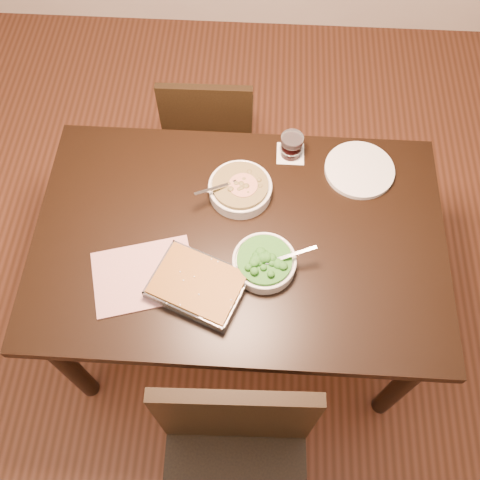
# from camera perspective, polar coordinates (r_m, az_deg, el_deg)

# --- Properties ---
(ground) EXTENTS (4.00, 4.00, 0.00)m
(ground) POSITION_cam_1_polar(r_m,az_deg,el_deg) (2.49, -0.06, -8.05)
(ground) COLOR #462414
(ground) RESTS_ON ground
(table) EXTENTS (1.40, 0.90, 0.75)m
(table) POSITION_cam_1_polar(r_m,az_deg,el_deg) (1.90, -0.08, -0.98)
(table) COLOR black
(table) RESTS_ON ground
(magazine_a) EXTENTS (0.38, 0.32, 0.01)m
(magazine_a) POSITION_cam_1_polar(r_m,az_deg,el_deg) (1.77, -10.22, -3.77)
(magazine_a) COLOR #A32E3B
(magazine_a) RESTS_ON table
(coaster) EXTENTS (0.10, 0.10, 0.00)m
(coaster) POSITION_cam_1_polar(r_m,az_deg,el_deg) (2.01, 5.39, 9.15)
(coaster) COLOR white
(coaster) RESTS_ON table
(stew_bowl) EXTENTS (0.23, 0.22, 0.09)m
(stew_bowl) POSITION_cam_1_polar(r_m,az_deg,el_deg) (1.88, 0.02, 5.52)
(stew_bowl) COLOR white
(stew_bowl) RESTS_ON table
(broccoli_bowl) EXTENTS (0.24, 0.21, 0.08)m
(broccoli_bowl) POSITION_cam_1_polar(r_m,az_deg,el_deg) (1.73, 2.61, -2.38)
(broccoli_bowl) COLOR white
(broccoli_bowl) RESTS_ON table
(baking_dish) EXTENTS (0.34, 0.30, 0.05)m
(baking_dish) POSITION_cam_1_polar(r_m,az_deg,el_deg) (1.71, -4.52, -4.84)
(baking_dish) COLOR silver
(baking_dish) RESTS_ON table
(wine_tumbler) EXTENTS (0.08, 0.08, 0.09)m
(wine_tumbler) POSITION_cam_1_polar(r_m,az_deg,el_deg) (1.98, 5.51, 10.03)
(wine_tumbler) COLOR black
(wine_tumbler) RESTS_ON coaster
(dinner_plate) EXTENTS (0.25, 0.25, 0.02)m
(dinner_plate) POSITION_cam_1_polar(r_m,az_deg,el_deg) (2.00, 12.61, 7.32)
(dinner_plate) COLOR silver
(dinner_plate) RESTS_ON table
(chair_near) EXTENTS (0.47, 0.47, 0.97)m
(chair_near) POSITION_cam_1_polar(r_m,az_deg,el_deg) (1.80, -0.55, -23.18)
(chair_near) COLOR black
(chair_near) RESTS_ON ground
(chair_far) EXTENTS (0.39, 0.39, 0.81)m
(chair_far) POSITION_cam_1_polar(r_m,az_deg,el_deg) (2.48, -3.23, 11.75)
(chair_far) COLOR black
(chair_far) RESTS_ON ground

